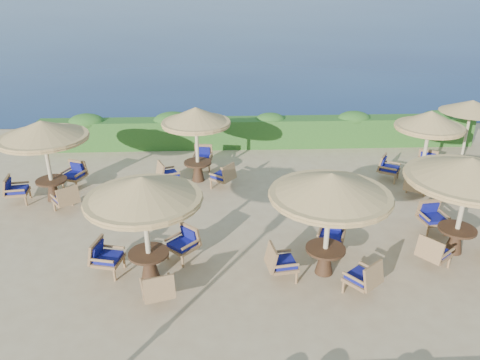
% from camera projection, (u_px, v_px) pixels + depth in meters
% --- Properties ---
extents(ground, '(120.00, 120.00, 0.00)m').
position_uv_depth(ground, '(278.00, 233.00, 13.18)').
color(ground, tan).
rests_on(ground, ground).
extents(sea, '(160.00, 160.00, 0.00)m').
position_uv_depth(sea, '(228.00, 16.00, 77.05)').
color(sea, '#0B1B47').
rests_on(sea, ground).
extents(hedge, '(18.00, 0.90, 1.20)m').
position_uv_depth(hedge, '(258.00, 133.00, 19.51)').
color(hedge, '#23511A').
rests_on(hedge, ground).
extents(extra_parasol, '(2.30, 2.30, 2.41)m').
position_uv_depth(extra_parasol, '(472.00, 106.00, 17.35)').
color(extra_parasol, beige).
rests_on(extra_parasol, ground).
extents(cafe_set_0, '(2.78, 2.78, 2.65)m').
position_uv_depth(cafe_set_0, '(144.00, 208.00, 10.51)').
color(cafe_set_0, beige).
rests_on(cafe_set_0, ground).
extents(cafe_set_1, '(2.86, 2.85, 2.65)m').
position_uv_depth(cafe_set_1, '(330.00, 203.00, 10.67)').
color(cafe_set_1, beige).
rests_on(cafe_set_1, ground).
extents(cafe_set_2, '(3.10, 3.10, 2.65)m').
position_uv_depth(cafe_set_2, '(467.00, 184.00, 11.50)').
color(cafe_set_2, beige).
rests_on(cafe_set_2, ground).
extents(cafe_set_3, '(2.80, 2.79, 2.65)m').
position_uv_depth(cafe_set_3, '(45.00, 144.00, 14.35)').
color(cafe_set_3, beige).
rests_on(cafe_set_3, ground).
extents(cafe_set_4, '(2.75, 2.60, 2.65)m').
position_uv_depth(cafe_set_4, '(196.00, 132.00, 15.78)').
color(cafe_set_4, beige).
rests_on(cafe_set_4, ground).
extents(cafe_set_5, '(2.76, 2.76, 2.65)m').
position_uv_depth(cafe_set_5, '(427.00, 141.00, 15.43)').
color(cafe_set_5, beige).
rests_on(cafe_set_5, ground).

